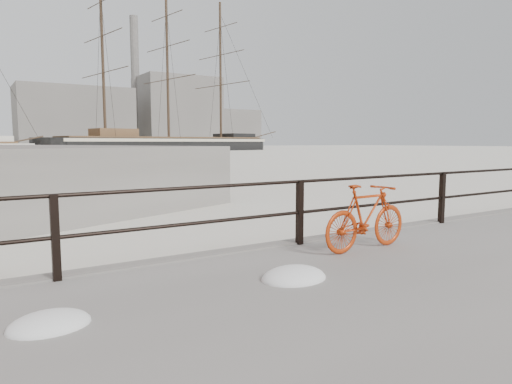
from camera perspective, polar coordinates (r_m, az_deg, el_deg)
ground at (r=9.83m, az=21.30°, el=-5.50°), size 400.00×400.00×0.00m
guardrail at (r=9.61m, az=22.22°, el=-0.66°), size 28.00×0.10×1.00m
bicycle at (r=6.88m, az=13.64°, el=-3.04°), size 1.63×0.30×0.98m
barque_black at (r=100.85m, az=-10.80°, el=5.07°), size 65.38×31.18×35.32m
industrial_west at (r=148.47m, az=-21.72°, el=8.56°), size 32.00×18.00×18.00m
industrial_mid at (r=163.54m, az=-9.79°, el=9.71°), size 26.00×20.00×24.00m
industrial_east at (r=177.82m, az=-3.47°, el=7.90°), size 20.00×16.00×14.00m
smokestack at (r=164.67m, az=-14.84°, el=13.07°), size 2.80×2.80×44.00m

